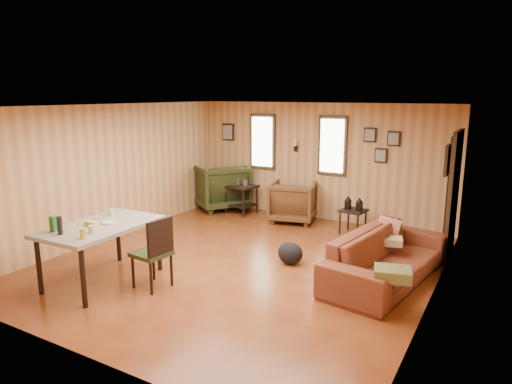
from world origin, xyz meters
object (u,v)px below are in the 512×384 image
Objects in this scene: recliner_brown at (293,200)px; end_table at (241,194)px; recliner_green at (221,184)px; dining_table at (100,230)px; side_table at (353,209)px; sofa at (387,249)px.

end_table is (-1.24, 0.01, -0.02)m from recliner_brown.
recliner_green is (-1.88, 0.15, 0.11)m from recliner_brown.
recliner_green reaches higher than dining_table.
recliner_green is at bearing 100.58° from dining_table.
side_table is at bearing -4.57° from end_table.
recliner_green is 1.58× the size of side_table.
side_table is at bearing 58.00° from dining_table.
recliner_green is at bearing 167.23° from end_table.
dining_table is (-2.31, -3.91, 0.27)m from side_table.
side_table is at bearing 39.01° from sofa.
recliner_brown is (-2.44, 2.10, -0.01)m from sofa.
recliner_green reaches higher than side_table.
recliner_green reaches higher than sofa.
end_table is (-3.68, 2.11, -0.03)m from sofa.
dining_table reaches higher than end_table.
side_table is at bearing 157.50° from recliner_brown.
recliner_green is 4.36m from dining_table.
dining_table reaches higher than recliner_brown.
recliner_brown is 1.28× the size of side_table.
end_table is at bearing 112.61° from recliner_green.
sofa reaches higher than recliner_brown.
sofa reaches higher than side_table.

